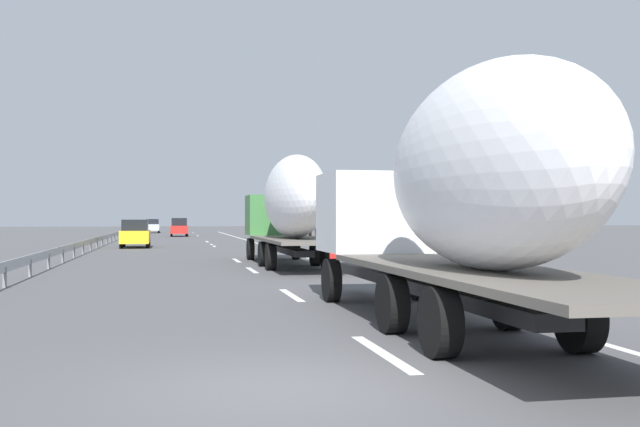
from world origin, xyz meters
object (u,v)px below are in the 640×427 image
Objects in this scene: car_red_compact at (179,227)px; truck_lead at (290,204)px; road_sign at (290,216)px; car_yellow_coupe at (135,234)px; truck_trailing at (457,190)px; car_silver_hatch at (153,226)px.

truck_lead is at bearing -175.76° from car_red_compact.
road_sign is at bearing -167.92° from car_red_compact.
road_sign is (-1.80, -10.27, 1.17)m from car_yellow_coupe.
car_red_compact is (70.96, 3.87, -1.52)m from truck_trailing.
road_sign is (-32.58, -6.97, 1.14)m from car_red_compact.
car_red_compact is 19.49m from car_silver_hatch.
road_sign is at bearing -8.94° from truck_lead.
car_red_compact is (30.78, -3.30, 0.03)m from car_yellow_coupe.
road_sign is (19.71, -3.10, -0.45)m from truck_lead.
car_red_compact is at bearing 12.08° from road_sign.
truck_lead reaches higher than truck_trailing.
car_yellow_coupe is at bearing 179.88° from car_silver_hatch.
car_yellow_coupe is 30.95m from car_red_compact.
car_yellow_coupe is 1.11× the size of car_silver_hatch.
truck_trailing is at bearing -169.88° from car_yellow_coupe.
car_yellow_coupe is at bearing 173.89° from car_red_compact.
car_yellow_coupe is at bearing 80.04° from road_sign.
truck_trailing is (-18.66, -0.00, -0.06)m from truck_lead.
car_red_compact is at bearing -170.58° from car_silver_hatch.
truck_lead is 22.74m from car_yellow_coupe.
road_sign reaches higher than car_yellow_coupe.
car_yellow_coupe is 50.01m from car_silver_hatch.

